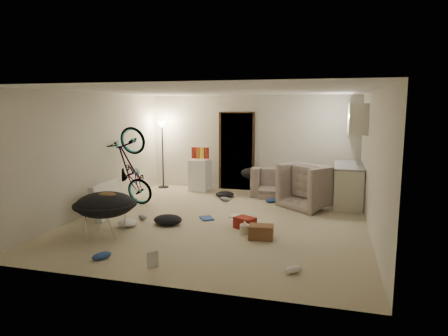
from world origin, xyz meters
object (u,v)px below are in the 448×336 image
(armchair, at_px, (315,191))
(mini_fridge, at_px, (200,175))
(kitchen_counter, at_px, (348,185))
(sofa, at_px, (290,186))
(tv_box, at_px, (107,199))
(drink_case_b, at_px, (245,223))
(bicycle, at_px, (131,184))
(drink_case_a, at_px, (261,232))
(saucer_chair, at_px, (105,210))
(juicer, at_px, (245,228))
(floor_lamp, at_px, (162,140))

(armchair, bearing_deg, mini_fridge, 22.68)
(kitchen_counter, height_order, sofa, kitchen_counter)
(tv_box, distance_m, drink_case_b, 2.88)
(kitchen_counter, xyz_separation_m, mini_fridge, (-3.73, 0.55, -0.03))
(armchair, relative_size, bicycle, 0.60)
(drink_case_a, bearing_deg, saucer_chair, -173.54)
(drink_case_b, bearing_deg, kitchen_counter, 79.22)
(bicycle, bearing_deg, drink_case_b, -104.49)
(tv_box, xyz_separation_m, juicer, (2.93, -0.37, -0.25))
(saucer_chair, relative_size, drink_case_a, 2.65)
(kitchen_counter, relative_size, drink_case_b, 4.20)
(juicer, bearing_deg, bicycle, 154.97)
(floor_lamp, distance_m, bicycle, 2.16)
(sofa, xyz_separation_m, tv_box, (-3.37, -2.79, 0.08))
(floor_lamp, height_order, kitchen_counter, floor_lamp)
(floor_lamp, bearing_deg, drink_case_a, -46.50)
(bicycle, relative_size, juicer, 7.39)
(sofa, distance_m, drink_case_a, 3.34)
(floor_lamp, height_order, drink_case_a, floor_lamp)
(tv_box, height_order, drink_case_b, tv_box)
(saucer_chair, bearing_deg, drink_case_a, 11.97)
(floor_lamp, bearing_deg, armchair, -13.80)
(armchair, xyz_separation_m, bicycle, (-4.03, -0.98, 0.12))
(floor_lamp, distance_m, drink_case_b, 4.41)
(sofa, bearing_deg, kitchen_counter, 160.27)
(floor_lamp, height_order, saucer_chair, floor_lamp)
(mini_fridge, distance_m, tv_box, 3.06)
(drink_case_b, distance_m, juicer, 0.33)
(drink_case_a, bearing_deg, floor_lamp, 127.98)
(drink_case_a, distance_m, drink_case_b, 0.63)
(mini_fridge, bearing_deg, juicer, -56.31)
(floor_lamp, bearing_deg, juicer, -47.97)
(mini_fridge, bearing_deg, armchair, -13.70)
(armchair, bearing_deg, floor_lamp, 25.69)
(tv_box, bearing_deg, floor_lamp, 86.02)
(drink_case_b, bearing_deg, saucer_chair, -127.55)
(saucer_chair, xyz_separation_m, drink_case_b, (2.22, 1.05, -0.35))
(kitchen_counter, bearing_deg, sofa, 161.67)
(mini_fridge, xyz_separation_m, drink_case_a, (2.25, -3.43, -0.30))
(bicycle, xyz_separation_m, saucer_chair, (0.64, -2.09, -0.02))
(juicer, bearing_deg, tv_box, 172.73)
(mini_fridge, xyz_separation_m, drink_case_b, (1.86, -2.94, -0.31))
(floor_lamp, relative_size, tv_box, 1.70)
(juicer, bearing_deg, mini_fridge, 120.57)
(sofa, distance_m, drink_case_b, 2.89)
(kitchen_counter, xyz_separation_m, saucer_chair, (-4.09, -3.44, 0.01))
(drink_case_b, bearing_deg, armchair, 87.32)
(armchair, height_order, juicer, armchair)
(sofa, bearing_deg, drink_case_b, 78.50)
(saucer_chair, bearing_deg, sofa, 54.93)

